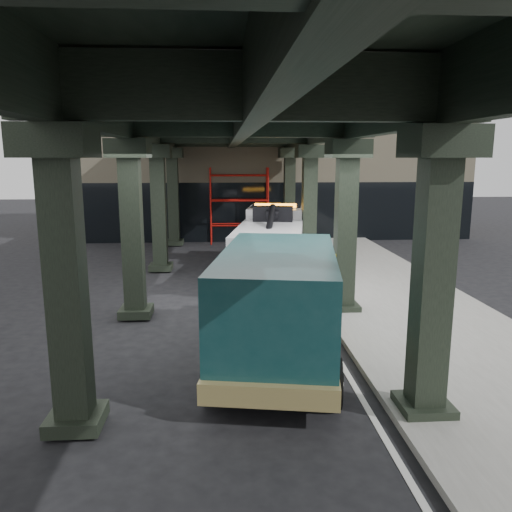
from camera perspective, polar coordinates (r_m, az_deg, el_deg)
name	(u,v)px	position (r m, az deg, el deg)	size (l,w,h in m)	color
ground	(260,339)	(12.75, 0.43, -9.51)	(90.00, 90.00, 0.00)	black
sidewalk	(405,309)	(15.55, 16.71, -5.86)	(5.00, 40.00, 0.15)	gray
lane_stripe	(312,314)	(14.83, 6.44, -6.55)	(0.12, 38.00, 0.01)	silver
viaduct	(240,122)	(13.94, -1.88, 15.11)	(7.40, 32.00, 6.40)	black
building	(268,166)	(32.03, 1.33, 10.26)	(22.00, 10.00, 8.00)	#C6B793
scaffolding	(239,204)	(26.66, -1.95, 6.01)	(3.08, 0.88, 4.00)	red
tow_truck	(272,239)	(19.75, 1.87, 1.91)	(3.58, 8.54, 2.72)	black
towed_van	(279,301)	(11.05, 2.63, -5.20)	(3.46, 6.67, 2.58)	#113A3D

